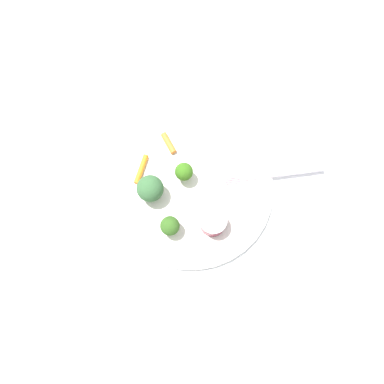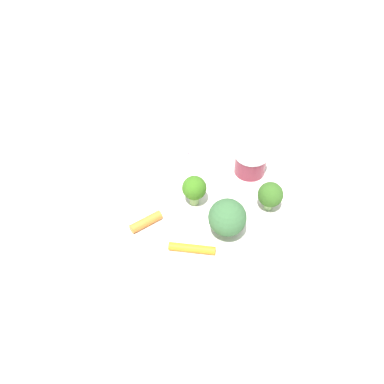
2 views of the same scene
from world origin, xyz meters
TOP-DOWN VIEW (x-y plane):
  - ground_plane at (0.00, 0.00)m, footprint 2.40×2.40m
  - plate at (0.00, 0.00)m, footprint 0.30×0.30m
  - sauce_cup at (0.08, -0.03)m, footprint 0.05×0.05m
  - broccoli_floret_0 at (-0.04, -0.06)m, footprint 0.05×0.05m
  - broccoli_floret_1 at (-0.02, 0.01)m, footprint 0.03×0.03m
  - broccoli_floret_2 at (0.03, -0.08)m, footprint 0.03×0.03m
  - carrot_stick_0 at (-0.09, -0.04)m, footprint 0.03×0.06m
  - carrot_stick_1 at (-0.09, 0.04)m, footprint 0.05×0.03m
  - fork at (0.10, 0.12)m, footprint 0.13×0.15m

SIDE VIEW (x-z plane):
  - ground_plane at x=0.00m, z-range 0.00..0.00m
  - plate at x=0.00m, z-range 0.00..0.01m
  - fork at x=0.10m, z-range 0.01..0.01m
  - carrot_stick_0 at x=-0.09m, z-range 0.01..0.02m
  - carrot_stick_1 at x=-0.09m, z-range 0.01..0.02m
  - sauce_cup at x=0.08m, z-range 0.01..0.05m
  - broccoli_floret_2 at x=0.03m, z-range 0.02..0.06m
  - broccoli_floret_1 at x=-0.02m, z-range 0.02..0.06m
  - broccoli_floret_0 at x=-0.04m, z-range 0.02..0.07m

